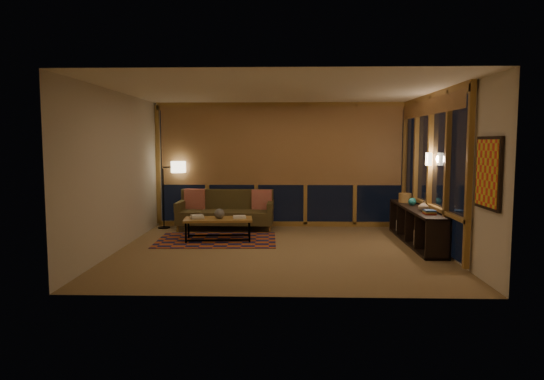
{
  "coord_description": "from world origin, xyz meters",
  "views": [
    {
      "loc": [
        0.12,
        -8.14,
        1.84
      ],
      "look_at": [
        -0.13,
        0.32,
        1.01
      ],
      "focal_mm": 32.0,
      "sensor_mm": 36.0,
      "label": 1
    }
  ],
  "objects_px": {
    "coffee_table": "(218,229)",
    "sofa": "(226,210)",
    "bookshelf": "(416,226)",
    "floor_lamp": "(163,195)"
  },
  "relations": [
    {
      "from": "floor_lamp",
      "to": "bookshelf",
      "type": "distance_m",
      "value": 5.23
    },
    {
      "from": "coffee_table",
      "to": "sofa",
      "type": "bearing_deg",
      "value": 84.75
    },
    {
      "from": "floor_lamp",
      "to": "sofa",
      "type": "bearing_deg",
      "value": -29.3
    },
    {
      "from": "sofa",
      "to": "bookshelf",
      "type": "xyz_separation_m",
      "value": [
        3.65,
        -1.32,
        -0.08
      ]
    },
    {
      "from": "bookshelf",
      "to": "coffee_table",
      "type": "bearing_deg",
      "value": 177.4
    },
    {
      "from": "floor_lamp",
      "to": "bookshelf",
      "type": "height_order",
      "value": "floor_lamp"
    },
    {
      "from": "coffee_table",
      "to": "bookshelf",
      "type": "distance_m",
      "value": 3.65
    },
    {
      "from": "coffee_table",
      "to": "bookshelf",
      "type": "relative_size",
      "value": 0.48
    },
    {
      "from": "sofa",
      "to": "floor_lamp",
      "type": "relative_size",
      "value": 1.39
    },
    {
      "from": "sofa",
      "to": "bookshelf",
      "type": "distance_m",
      "value": 3.88
    }
  ]
}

